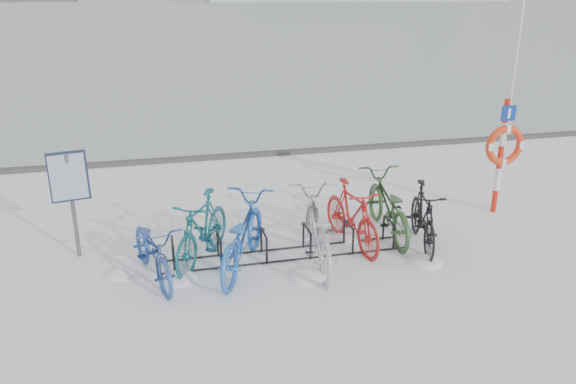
% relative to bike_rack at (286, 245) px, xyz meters
% --- Properties ---
extents(ground, '(900.00, 900.00, 0.00)m').
position_rel_bike_rack_xyz_m(ground, '(0.00, 0.00, -0.18)').
color(ground, white).
rests_on(ground, ground).
extents(ice_sheet, '(400.00, 298.00, 0.02)m').
position_rel_bike_rack_xyz_m(ice_sheet, '(0.00, 155.00, -0.17)').
color(ice_sheet, '#A8B7BE').
rests_on(ice_sheet, ground).
extents(quay_edge, '(400.00, 0.25, 0.10)m').
position_rel_bike_rack_xyz_m(quay_edge, '(0.00, 5.90, -0.13)').
color(quay_edge, '#3F3F42').
rests_on(quay_edge, ground).
extents(bike_rack, '(4.00, 0.48, 0.46)m').
position_rel_bike_rack_xyz_m(bike_rack, '(0.00, 0.00, 0.00)').
color(bike_rack, black).
rests_on(bike_rack, ground).
extents(info_board, '(0.62, 0.33, 1.76)m').
position_rel_bike_rack_xyz_m(info_board, '(-3.29, 0.76, 1.09)').
color(info_board, '#595B5E').
rests_on(info_board, ground).
extents(lifebuoy_station, '(0.78, 0.22, 4.05)m').
position_rel_bike_rack_xyz_m(lifebuoy_station, '(4.42, 0.86, 1.18)').
color(lifebuoy_station, red).
rests_on(lifebuoy_station, ground).
extents(bike_0, '(1.10, 1.96, 0.97)m').
position_rel_bike_rack_xyz_m(bike_0, '(-2.10, -0.25, 0.31)').
color(bike_0, '#274C98').
rests_on(bike_0, ground).
extents(bike_1, '(1.41, 1.91, 1.14)m').
position_rel_bike_rack_xyz_m(bike_1, '(-1.32, 0.16, 0.39)').
color(bike_1, '#135764').
rests_on(bike_1, ground).
extents(bike_2, '(1.61, 2.32, 1.15)m').
position_rel_bike_rack_xyz_m(bike_2, '(-0.75, -0.23, 0.40)').
color(bike_2, blue).
rests_on(bike_2, ground).
extents(bike_3, '(1.06, 2.31, 1.17)m').
position_rel_bike_rack_xyz_m(bike_3, '(0.43, -0.31, 0.40)').
color(bike_3, '#A7A9AF').
rests_on(bike_3, ground).
extents(bike_4, '(0.79, 1.93, 1.12)m').
position_rel_bike_rack_xyz_m(bike_4, '(1.18, 0.16, 0.38)').
color(bike_4, '#B3211D').
rests_on(bike_4, ground).
extents(bike_5, '(0.93, 2.21, 1.13)m').
position_rel_bike_rack_xyz_m(bike_5, '(1.94, 0.44, 0.38)').
color(bike_5, '#30552B').
rests_on(bike_5, ground).
extents(bike_6, '(0.96, 1.89, 1.09)m').
position_rel_bike_rack_xyz_m(bike_6, '(2.34, -0.15, 0.37)').
color(bike_6, black).
rests_on(bike_6, ground).
extents(snow_drifts, '(5.22, 1.78, 0.21)m').
position_rel_bike_rack_xyz_m(snow_drifts, '(-0.08, -0.33, -0.18)').
color(snow_drifts, white).
rests_on(snow_drifts, ground).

